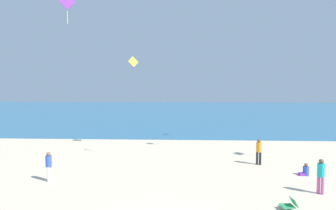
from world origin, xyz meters
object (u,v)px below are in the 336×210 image
Objects in this scene: beach_chair_far_right at (290,204)px; person_4 at (259,150)px; person_0 at (49,164)px; kite_yellow at (133,62)px; kite_purple at (67,2)px; person_2 at (305,171)px; person_5 at (321,174)px.

person_4 is at bearing -99.21° from beach_chair_far_right.
person_0 is at bearing -20.23° from beach_chair_far_right.
kite_yellow is 9.94m from kite_purple.
kite_purple is (-11.02, -4.94, 8.55)m from person_4.
person_2 is at bearing 179.93° from person_0.
person_0 is 11.17m from kite_yellow.
person_0 is at bearing -111.80° from kite_yellow.
person_0 is 0.94× the size of person_5.
kite_purple is at bearing -17.59° from beach_chair_far_right.
person_2 is 16.35m from kite_purple.
person_2 is (14.82, 1.71, -0.68)m from person_0.
person_0 is 8.81m from kite_purple.
kite_yellow is at bearing 79.37° from kite_purple.
kite_yellow reaches higher than person_0.
person_4 reaches higher than person_0.
kite_purple is (-10.48, 2.35, 9.30)m from beach_chair_far_right.
person_2 is at bearing 11.46° from kite_purple.
person_0 is 14.94m from person_2.
person_5 is at bearing 27.53° from person_4.
person_4 is at bearing -114.25° from person_5.
person_5 is 15.97m from kite_yellow.
person_2 is at bearing 53.63° from person_4.
beach_chair_far_right is 12.58m from person_0.
person_5 reaches higher than beach_chair_far_right.
kite_yellow reaches higher than person_2.
person_0 is (-12.11, 3.31, 0.70)m from beach_chair_far_right.
kite_purple reaches higher than person_5.
person_0 is at bearing 149.61° from kite_purple.
person_5 reaches higher than person_2.
person_4 is (-2.17, 2.27, 0.74)m from person_2.
kite_purple is at bearing -55.93° from person_4.
beach_chair_far_right is 5.70m from person_2.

